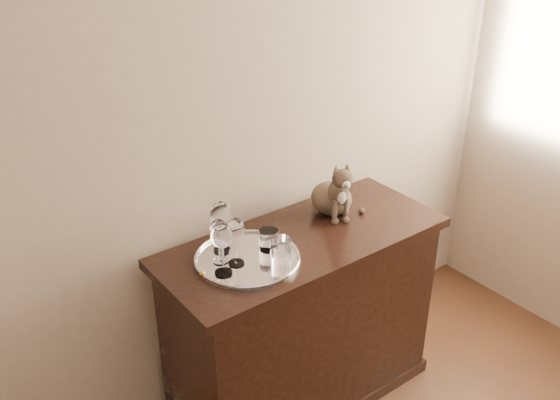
% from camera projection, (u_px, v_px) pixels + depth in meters
% --- Properties ---
extents(wall_back, '(4.00, 0.10, 2.70)m').
position_uv_depth(wall_back, '(115.00, 131.00, 2.16)').
color(wall_back, tan).
rests_on(wall_back, ground).
extents(sideboard, '(1.20, 0.50, 0.85)m').
position_uv_depth(sideboard, '(302.00, 322.00, 2.69)').
color(sideboard, black).
rests_on(sideboard, ground).
extents(tray, '(0.40, 0.40, 0.01)m').
position_uv_depth(tray, '(247.00, 259.00, 2.34)').
color(tray, silver).
rests_on(tray, sideboard).
extents(wine_glass_a, '(0.07, 0.07, 0.18)m').
position_uv_depth(wine_glass_a, '(220.00, 241.00, 2.28)').
color(wine_glass_a, silver).
rests_on(wine_glass_a, tray).
extents(wine_glass_b, '(0.08, 0.08, 0.21)m').
position_uv_depth(wine_glass_b, '(221.00, 227.00, 2.34)').
color(wine_glass_b, silver).
rests_on(wine_glass_b, tray).
extents(wine_glass_c, '(0.08, 0.08, 0.21)m').
position_uv_depth(wine_glass_c, '(222.00, 248.00, 2.21)').
color(wine_glass_c, silver).
rests_on(wine_glass_c, tray).
extents(wine_glass_d, '(0.07, 0.07, 0.19)m').
position_uv_depth(wine_glass_d, '(236.00, 241.00, 2.27)').
color(wine_glass_d, silver).
rests_on(wine_glass_d, tray).
extents(tumbler_a, '(0.08, 0.08, 0.09)m').
position_uv_depth(tumbler_a, '(281.00, 250.00, 2.32)').
color(tumbler_a, silver).
rests_on(tumbler_a, tray).
extents(tumbler_c, '(0.07, 0.07, 0.08)m').
position_uv_depth(tumbler_c, '(269.00, 240.00, 2.38)').
color(tumbler_c, silver).
rests_on(tumbler_c, tray).
extents(cat, '(0.32, 0.31, 0.26)m').
position_uv_depth(cat, '(332.00, 184.00, 2.62)').
color(cat, '#4D392E').
rests_on(cat, sideboard).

